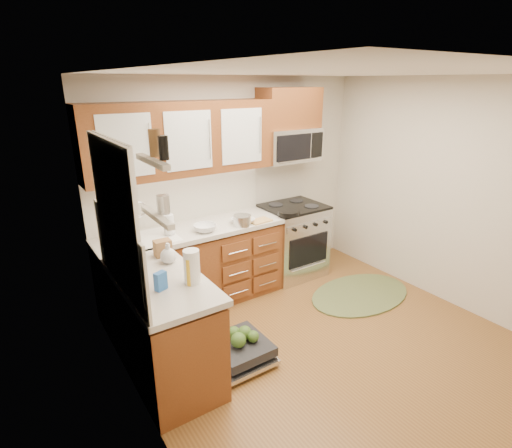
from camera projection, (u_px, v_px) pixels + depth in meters
floor at (328, 345)px, 3.90m from camera, size 3.50×3.50×0.00m
ceiling at (348, 72)px, 3.06m from camera, size 3.50×3.50×0.00m
wall_back at (234, 185)px, 4.85m from camera, size 3.50×0.04×2.50m
wall_left at (139, 277)px, 2.57m from camera, size 0.04×3.50×2.50m
wall_right at (452, 195)px, 4.39m from camera, size 0.04×3.50×2.50m
base_cabinet_back at (194, 270)px, 4.52m from camera, size 2.05×0.60×0.85m
base_cabinet_left at (164, 331)px, 3.41m from camera, size 0.60×1.25×0.85m
countertop_back at (192, 231)px, 4.35m from camera, size 2.07×0.64×0.05m
countertop_left at (160, 281)px, 3.26m from camera, size 0.64×1.27×0.05m
backsplash_back at (179, 197)px, 4.47m from camera, size 2.05×0.02×0.57m
backsplash_left at (119, 254)px, 3.00m from camera, size 0.02×1.25×0.57m
upper_cabinets at (181, 139)px, 4.12m from camera, size 2.05×0.35×0.75m
cabinet_over_mw at (289, 108)px, 4.77m from camera, size 0.76×0.35×0.47m
range at (292, 240)px, 5.22m from camera, size 0.76×0.64×0.95m
microwave at (289, 145)px, 4.90m from camera, size 0.76×0.38×0.40m
sink at (147, 250)px, 4.09m from camera, size 0.62×0.50×0.26m
dishwasher at (237, 352)px, 3.65m from camera, size 0.70×0.60×0.20m
window at (115, 212)px, 2.86m from camera, size 0.03×1.05×1.05m
window_blind at (113, 166)px, 2.77m from camera, size 0.02×0.96×0.40m
shelf_upper at (152, 161)px, 2.04m from camera, size 0.04×0.40×0.03m
shelf_lower at (157, 217)px, 2.14m from camera, size 0.04×0.40×0.03m
rug at (360, 294)px, 4.82m from camera, size 1.51×1.17×0.02m
skillet at (288, 213)px, 4.71m from camera, size 0.33×0.33×0.05m
stock_pot at (242, 220)px, 4.41m from camera, size 0.20×0.20×0.12m
cutting_board at (260, 221)px, 4.55m from camera, size 0.27×0.19×0.02m
canister at (169, 228)px, 4.14m from camera, size 0.12×0.12×0.15m
paper_towel_roll at (192, 267)px, 3.13m from camera, size 0.16×0.16×0.28m
mustard_bottle at (190, 271)px, 3.11m from camera, size 0.09×0.09×0.22m
red_bottle at (142, 277)px, 3.03m from camera, size 0.08×0.08×0.22m
wooden_box at (163, 248)px, 3.65m from camera, size 0.15×0.11×0.15m
blue_carton at (161, 281)px, 3.04m from camera, size 0.11×0.08×0.15m
bowl_a at (243, 221)px, 4.48m from camera, size 0.27×0.27×0.06m
bowl_b at (205, 228)px, 4.25m from camera, size 0.32×0.32×0.08m
cup at (246, 219)px, 4.51m from camera, size 0.14×0.14×0.09m
soap_bottle_a at (169, 221)px, 4.11m from camera, size 0.13×0.13×0.31m
soap_bottle_b at (120, 253)px, 3.47m from camera, size 0.11×0.11×0.20m
soap_bottle_c at (168, 253)px, 3.50m from camera, size 0.17×0.17×0.18m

